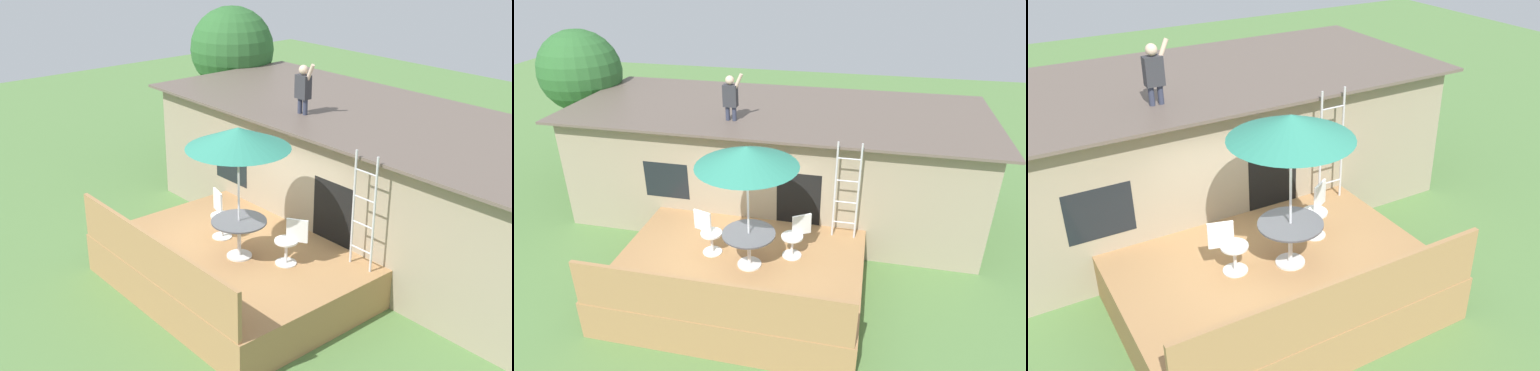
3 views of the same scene
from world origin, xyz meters
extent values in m
plane|color=#567F42|center=(0.00, 0.00, 0.00)|extent=(40.00, 40.00, 0.00)
cube|color=gray|center=(0.00, 3.60, 1.40)|extent=(10.00, 4.00, 2.80)
cube|color=#66564C|center=(0.00, 3.60, 2.83)|extent=(10.50, 4.50, 0.06)
cube|color=black|center=(-2.24, 1.61, 1.55)|extent=(1.10, 0.03, 0.90)
cube|color=black|center=(0.93, 1.61, 1.05)|extent=(1.00, 0.03, 2.00)
cube|color=#A87A4C|center=(0.00, 0.00, 0.40)|extent=(4.95, 3.92, 0.80)
cube|color=#A87A4C|center=(0.00, -1.91, 1.25)|extent=(4.85, 0.08, 0.90)
cylinder|color=silver|center=(0.25, -0.18, 0.82)|extent=(0.48, 0.48, 0.03)
cylinder|color=silver|center=(0.25, -0.18, 1.17)|extent=(0.07, 0.07, 0.71)
cylinder|color=#4C4C51|center=(0.25, -0.18, 1.53)|extent=(1.04, 1.04, 0.03)
cylinder|color=silver|center=(0.25, -0.18, 2.00)|extent=(0.04, 0.04, 2.40)
cone|color=#338C72|center=(0.25, -0.18, 3.15)|extent=(1.90, 1.90, 0.38)
cylinder|color=silver|center=(1.75, 1.27, 1.90)|extent=(0.04, 0.04, 2.20)
cylinder|color=silver|center=(2.23, 1.27, 1.90)|extent=(0.04, 0.04, 2.20)
cylinder|color=silver|center=(1.99, 1.27, 1.15)|extent=(0.48, 0.03, 0.03)
cylinder|color=silver|center=(1.99, 1.27, 1.65)|extent=(0.48, 0.03, 0.03)
cylinder|color=silver|center=(1.99, 1.27, 2.15)|extent=(0.48, 0.03, 0.03)
cylinder|color=silver|center=(1.99, 1.27, 2.65)|extent=(0.48, 0.03, 0.03)
cylinder|color=#33384C|center=(-0.93, 2.45, 3.03)|extent=(0.10, 0.10, 0.34)
cylinder|color=#33384C|center=(-0.77, 2.45, 3.03)|extent=(0.10, 0.10, 0.34)
cube|color=#333338|center=(-0.85, 2.45, 3.45)|extent=(0.32, 0.20, 0.50)
sphere|color=beige|center=(-0.85, 2.45, 3.81)|extent=(0.20, 0.20, 0.20)
cylinder|color=beige|center=(-0.67, 2.45, 3.75)|extent=(0.26, 0.08, 0.44)
cylinder|color=silver|center=(-0.61, 0.07, 0.81)|extent=(0.40, 0.40, 0.02)
cylinder|color=silver|center=(-0.61, 0.07, 1.03)|extent=(0.06, 0.06, 0.44)
cylinder|color=silver|center=(-0.61, 0.07, 1.26)|extent=(0.44, 0.44, 0.04)
cube|color=silver|center=(-0.81, 0.13, 1.50)|extent=(0.40, 0.15, 0.44)
cylinder|color=silver|center=(1.02, 0.31, 0.81)|extent=(0.40, 0.40, 0.02)
cylinder|color=silver|center=(1.02, 0.31, 1.03)|extent=(0.06, 0.06, 0.44)
cylinder|color=silver|center=(1.02, 0.31, 1.26)|extent=(0.44, 0.44, 0.04)
cube|color=silver|center=(1.19, 0.42, 1.50)|extent=(0.36, 0.25, 0.44)
camera|label=1|loc=(8.94, -7.09, 6.77)|focal=46.55mm
camera|label=2|loc=(2.28, -7.39, 6.37)|focal=32.33mm
camera|label=3|loc=(-3.73, -6.78, 6.30)|focal=40.89mm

